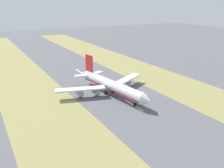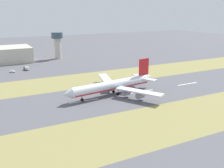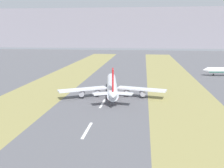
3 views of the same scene
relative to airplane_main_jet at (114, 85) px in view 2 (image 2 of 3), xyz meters
name	(u,v)px [view 2 (image 2 of 3)]	position (x,y,z in m)	size (l,w,h in m)	color
ground_plane	(119,95)	(-3.09, -1.64, -6.02)	(800.00, 800.00, 0.00)	#56565B
grass_median_west	(164,121)	(-48.09, -1.64, -6.02)	(40.00, 600.00, 0.01)	olive
grass_median_east	(91,79)	(41.91, -1.64, -6.02)	(40.00, 600.00, 0.01)	olive
centreline_dash_near	(188,84)	(-3.09, -58.11, -6.01)	(1.20, 18.00, 0.01)	silver
centreline_dash_mid	(141,91)	(-3.09, -18.11, -6.01)	(1.20, 18.00, 0.01)	silver
centreline_dash_far	(84,101)	(-3.09, 21.89, -6.01)	(1.20, 18.00, 0.01)	silver
airplane_main_jet	(114,85)	(0.00, 0.00, 0.00)	(63.54, 67.13, 20.20)	silver
control_tower	(57,43)	(138.23, -3.84, 11.37)	(12.00, 12.00, 28.20)	#BCB7A8
service_truck	(27,68)	(95.47, 37.04, -4.36)	(6.36, 4.58, 3.10)	#4C4C51
apron_car	(12,71)	(91.78, 49.57, -5.02)	(2.78, 4.69, 2.03)	white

